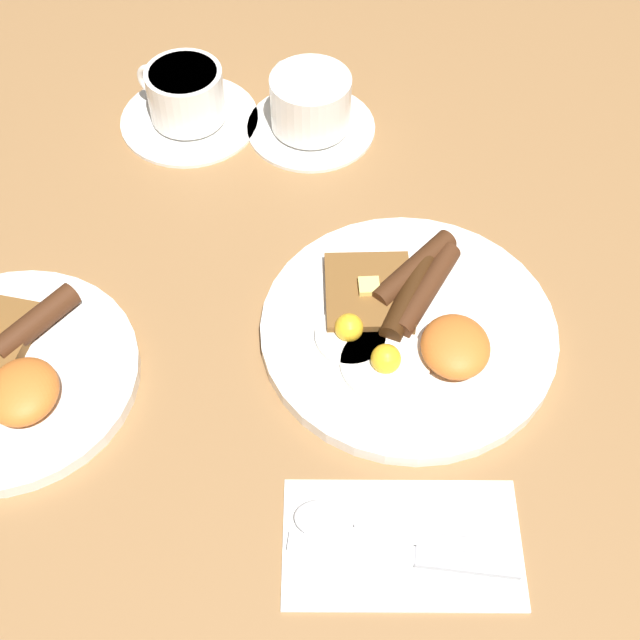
{
  "coord_description": "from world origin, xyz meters",
  "views": [
    {
      "loc": [
        -0.5,
        0.08,
        0.7
      ],
      "look_at": [
        -0.0,
        0.08,
        0.03
      ],
      "focal_mm": 50.0,
      "sensor_mm": 36.0,
      "label": 1
    }
  ],
  "objects_px": {
    "breakfast_plate_near": "(408,326)",
    "knife": "(417,556)",
    "spoon": "(346,521)",
    "breakfast_plate_far": "(6,373)",
    "teacup_near": "(310,107)",
    "teacup_far": "(186,101)"
  },
  "relations": [
    {
      "from": "breakfast_plate_far",
      "to": "teacup_near",
      "type": "relative_size",
      "value": 1.63
    },
    {
      "from": "breakfast_plate_far",
      "to": "spoon",
      "type": "bearing_deg",
      "value": -114.47
    },
    {
      "from": "breakfast_plate_far",
      "to": "teacup_far",
      "type": "relative_size",
      "value": 1.5
    },
    {
      "from": "breakfast_plate_near",
      "to": "teacup_near",
      "type": "distance_m",
      "value": 0.31
    },
    {
      "from": "teacup_near",
      "to": "breakfast_plate_far",
      "type": "bearing_deg",
      "value": 141.87
    },
    {
      "from": "teacup_near",
      "to": "spoon",
      "type": "height_order",
      "value": "teacup_near"
    },
    {
      "from": "teacup_far",
      "to": "breakfast_plate_far",
      "type": "bearing_deg",
      "value": 159.9
    },
    {
      "from": "breakfast_plate_near",
      "to": "knife",
      "type": "bearing_deg",
      "value": 178.92
    },
    {
      "from": "breakfast_plate_far",
      "to": "knife",
      "type": "relative_size",
      "value": 1.28
    },
    {
      "from": "spoon",
      "to": "teacup_near",
      "type": "bearing_deg",
      "value": -80.52
    },
    {
      "from": "teacup_near",
      "to": "knife",
      "type": "xyz_separation_m",
      "value": [
        -0.52,
        -0.09,
        -0.02
      ]
    },
    {
      "from": "teacup_far",
      "to": "spoon",
      "type": "distance_m",
      "value": 0.54
    },
    {
      "from": "teacup_near",
      "to": "knife",
      "type": "relative_size",
      "value": 0.79
    },
    {
      "from": "knife",
      "to": "breakfast_plate_far",
      "type": "bearing_deg",
      "value": -18.04
    },
    {
      "from": "spoon",
      "to": "knife",
      "type": "bearing_deg",
      "value": 157.87
    },
    {
      "from": "spoon",
      "to": "breakfast_plate_far",
      "type": "bearing_deg",
      "value": -19.06
    },
    {
      "from": "knife",
      "to": "spoon",
      "type": "bearing_deg",
      "value": -20.62
    },
    {
      "from": "teacup_near",
      "to": "knife",
      "type": "height_order",
      "value": "teacup_near"
    },
    {
      "from": "breakfast_plate_near",
      "to": "teacup_near",
      "type": "height_order",
      "value": "teacup_near"
    },
    {
      "from": "knife",
      "to": "spoon",
      "type": "relative_size",
      "value": 1.05
    },
    {
      "from": "breakfast_plate_near",
      "to": "knife",
      "type": "distance_m",
      "value": 0.23
    },
    {
      "from": "breakfast_plate_far",
      "to": "spoon",
      "type": "distance_m",
      "value": 0.34
    }
  ]
}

